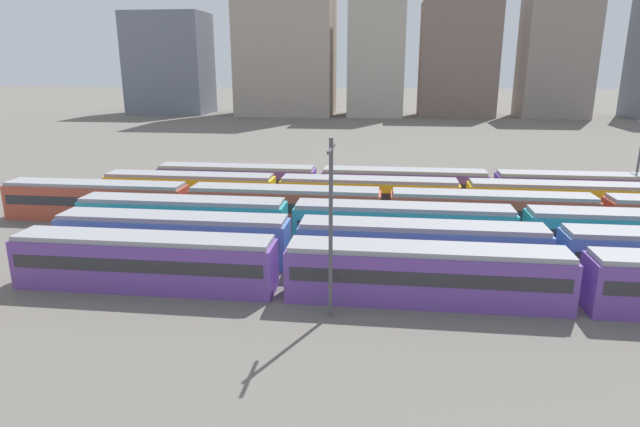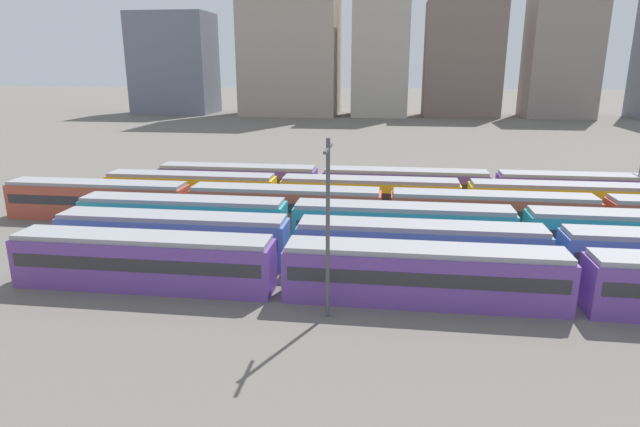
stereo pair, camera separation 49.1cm
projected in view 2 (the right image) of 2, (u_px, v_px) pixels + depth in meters
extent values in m
plane|color=#666059|center=(187.00, 230.00, 50.08)|extent=(600.00, 600.00, 0.00)
cube|color=#6B429E|center=(144.00, 263.00, 36.95)|extent=(18.00, 3.00, 3.40)
cube|color=#2D2D33|center=(144.00, 258.00, 36.84)|extent=(17.20, 3.06, 0.90)
cube|color=#939399|center=(142.00, 237.00, 36.45)|extent=(17.60, 2.70, 0.35)
cube|color=#6B429E|center=(423.00, 277.00, 34.55)|extent=(18.00, 3.00, 3.40)
cube|color=#2D2D33|center=(424.00, 271.00, 34.44)|extent=(17.20, 3.06, 0.90)
cube|color=#939399|center=(425.00, 250.00, 34.04)|extent=(17.60, 2.70, 0.35)
cube|color=#4C70BC|center=(173.00, 240.00, 41.92)|extent=(18.00, 3.00, 3.40)
cube|color=#2D2D33|center=(173.00, 235.00, 41.81)|extent=(17.20, 3.06, 0.90)
cube|color=#939399|center=(172.00, 216.00, 41.42)|extent=(17.60, 2.70, 0.35)
cube|color=#4C70BC|center=(419.00, 250.00, 39.52)|extent=(18.00, 3.00, 3.40)
cube|color=#2D2D33|center=(420.00, 245.00, 39.41)|extent=(17.20, 3.06, 0.90)
cube|color=#939399|center=(421.00, 226.00, 39.01)|extent=(17.60, 2.70, 0.35)
cube|color=teal|center=(184.00, 220.00, 47.04)|extent=(18.00, 3.00, 3.40)
cube|color=#2D2D33|center=(183.00, 216.00, 46.93)|extent=(17.20, 3.06, 0.90)
cube|color=#939399|center=(182.00, 200.00, 46.53)|extent=(17.60, 2.70, 0.35)
cube|color=teal|center=(402.00, 229.00, 44.63)|extent=(18.00, 3.00, 3.40)
cube|color=#2D2D33|center=(402.00, 224.00, 44.52)|extent=(17.20, 3.06, 0.90)
cube|color=#939399|center=(403.00, 207.00, 44.13)|extent=(17.60, 2.70, 0.35)
cube|color=#BC4C38|center=(98.00, 202.00, 53.38)|extent=(18.00, 3.00, 3.40)
cube|color=#2D2D33|center=(98.00, 198.00, 53.27)|extent=(17.20, 3.06, 0.90)
cube|color=#939399|center=(96.00, 183.00, 52.88)|extent=(17.60, 2.70, 0.35)
cube|color=#BC4C38|center=(285.00, 208.00, 50.98)|extent=(18.00, 3.00, 3.40)
cube|color=#2D2D33|center=(285.00, 204.00, 50.87)|extent=(17.20, 3.06, 0.90)
cube|color=#939399|center=(285.00, 189.00, 50.47)|extent=(17.60, 2.70, 0.35)
cube|color=#BC4C38|center=(491.00, 215.00, 48.57)|extent=(18.00, 3.00, 3.40)
cube|color=#2D2D33|center=(491.00, 211.00, 48.46)|extent=(17.20, 3.06, 0.90)
cube|color=#939399|center=(493.00, 195.00, 48.07)|extent=(17.60, 2.70, 0.35)
cube|color=yellow|center=(192.00, 192.00, 57.37)|extent=(18.00, 3.00, 3.40)
cube|color=#2D2D33|center=(191.00, 188.00, 57.26)|extent=(17.20, 3.06, 0.90)
cube|color=#939399|center=(191.00, 175.00, 56.86)|extent=(17.60, 2.70, 0.35)
cube|color=yellow|center=(369.00, 198.00, 54.96)|extent=(18.00, 3.00, 3.40)
cube|color=#2D2D33|center=(369.00, 194.00, 54.85)|extent=(17.20, 3.06, 0.90)
cube|color=#939399|center=(370.00, 180.00, 54.46)|extent=(17.60, 2.70, 0.35)
cube|color=yellow|center=(563.00, 204.00, 52.56)|extent=(18.00, 3.00, 3.40)
cube|color=#2D2D33|center=(563.00, 200.00, 52.45)|extent=(17.20, 3.06, 0.90)
cube|color=#939399|center=(565.00, 185.00, 52.06)|extent=(17.60, 2.70, 0.35)
cube|color=#6B429E|center=(239.00, 183.00, 61.87)|extent=(18.00, 3.00, 3.40)
cube|color=#2D2D33|center=(238.00, 179.00, 61.76)|extent=(17.20, 3.06, 0.90)
cube|color=#939399|center=(238.00, 167.00, 61.36)|extent=(17.60, 2.70, 0.35)
cube|color=#6B429E|center=(405.00, 188.00, 59.46)|extent=(18.00, 3.00, 3.40)
cube|color=#2D2D33|center=(405.00, 184.00, 59.35)|extent=(17.20, 3.06, 0.90)
cube|color=#939399|center=(405.00, 171.00, 58.96)|extent=(17.60, 2.70, 0.35)
cube|color=#6B429E|center=(585.00, 193.00, 57.06)|extent=(18.00, 3.00, 3.40)
cube|color=#2D2D33|center=(585.00, 189.00, 56.95)|extent=(17.20, 3.06, 0.90)
cube|color=#939399|center=(587.00, 175.00, 56.55)|extent=(17.60, 2.70, 0.35)
cylinder|color=#4C4C51|center=(328.00, 231.00, 31.51)|extent=(0.24, 0.24, 10.94)
cube|color=#47474C|center=(328.00, 148.00, 30.20)|extent=(0.16, 3.20, 0.16)
cube|color=slate|center=(174.00, 64.00, 164.56)|extent=(23.54, 16.37, 29.66)
cube|color=#A89989|center=(291.00, 21.00, 156.70)|extent=(27.75, 21.69, 53.67)
cube|color=#B2A899|center=(381.00, 46.00, 155.24)|extent=(15.83, 18.85, 39.49)
cube|color=#7A665B|center=(463.00, 60.00, 153.34)|extent=(21.51, 12.42, 31.65)
cube|color=gray|center=(562.00, 52.00, 149.38)|extent=(18.44, 14.65, 35.84)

